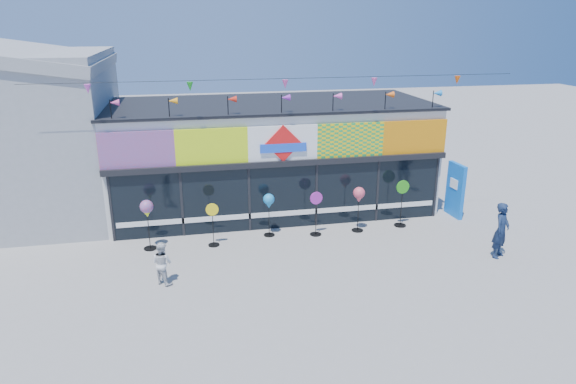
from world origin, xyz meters
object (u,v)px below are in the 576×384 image
object	(u,v)px
child	(162,263)
spinner_5	(402,202)
spinner_2	(269,202)
spinner_4	(359,196)
spinner_1	(213,224)
adult_man	(501,230)
blue_sign	(455,190)
spinner_0	(147,210)
spinner_3	(316,212)

from	to	relation	value
child	spinner_5	bearing A→B (deg)	-120.46
spinner_2	child	size ratio (longest dim) A/B	1.21
spinner_4	spinner_2	bearing A→B (deg)	175.98
spinner_1	child	distance (m)	2.78
adult_man	blue_sign	bearing A→B (deg)	48.33
spinner_0	child	xyz separation A→B (m)	(0.49, -2.44, -0.72)
spinner_5	spinner_2	bearing A→B (deg)	178.98
spinner_3	blue_sign	bearing A→B (deg)	7.72
spinner_0	spinner_3	distance (m)	5.59
spinner_5	spinner_3	bearing A→B (deg)	-176.68
spinner_0	spinner_4	distance (m)	7.10
spinner_5	child	size ratio (longest dim) A/B	1.37
spinner_0	child	bearing A→B (deg)	-78.65
spinner_3	spinner_1	bearing A→B (deg)	-176.98
spinner_3	spinner_4	size ratio (longest dim) A/B	0.97
adult_man	spinner_4	bearing A→B (deg)	106.44
spinner_1	spinner_3	distance (m)	3.53
spinner_1	spinner_4	distance (m)	5.09
spinner_0	spinner_3	size ratio (longest dim) A/B	1.07
blue_sign	spinner_4	bearing A→B (deg)	-173.99
spinner_0	spinner_1	bearing A→B (deg)	-3.87
spinner_0	spinner_5	size ratio (longest dim) A/B	0.98
spinner_3	spinner_4	bearing A→B (deg)	1.92
spinner_0	adult_man	distance (m)	11.12
spinner_0	spinner_5	world-z (taller)	spinner_5
spinner_3	spinner_5	world-z (taller)	spinner_5
spinner_2	spinner_5	world-z (taller)	spinner_5
spinner_5	spinner_1	bearing A→B (deg)	-176.84
spinner_3	child	size ratio (longest dim) A/B	1.25
spinner_0	spinner_4	xyz separation A→B (m)	(7.10, 0.10, -0.05)
spinner_0	child	size ratio (longest dim) A/B	1.34
spinner_3	child	world-z (taller)	spinner_3
blue_sign	spinner_2	world-z (taller)	blue_sign
spinner_0	spinner_4	bearing A→B (deg)	0.80
adult_man	spinner_2	bearing A→B (deg)	120.07
spinner_2	adult_man	world-z (taller)	adult_man
spinner_3	adult_man	xyz separation A→B (m)	(5.19, -2.82, 0.06)
spinner_1	spinner_2	xyz separation A→B (m)	(1.93, 0.46, 0.44)
spinner_0	blue_sign	bearing A→B (deg)	4.12
spinner_5	child	xyz separation A→B (m)	(-8.28, -2.67, -0.28)
spinner_3	child	xyz separation A→B (m)	(-5.07, -2.48, -0.20)
spinner_1	child	bearing A→B (deg)	-124.09
child	spinner_1	bearing A→B (deg)	-82.42
blue_sign	adult_man	world-z (taller)	blue_sign
blue_sign	spinner_4	xyz separation A→B (m)	(-4.05, -0.70, 0.27)
spinner_2	blue_sign	bearing A→B (deg)	3.87
spinner_1	spinner_5	world-z (taller)	spinner_5
blue_sign	spinner_1	size ratio (longest dim) A/B	1.39
blue_sign	spinner_1	distance (m)	9.15
spinner_1	spinner_4	world-z (taller)	spinner_4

